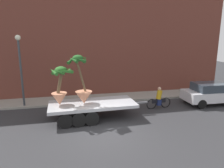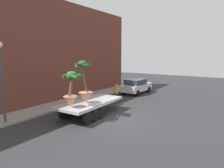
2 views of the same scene
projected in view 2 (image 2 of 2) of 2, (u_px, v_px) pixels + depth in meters
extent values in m
plane|color=#2D2D30|center=(121.00, 119.00, 13.16)|extent=(60.00, 60.00, 0.00)
cube|color=gray|center=(58.00, 105.00, 16.48)|extent=(24.00, 2.20, 0.15)
cube|color=brown|center=(42.00, 51.00, 16.75)|extent=(24.00, 1.20, 8.97)
cube|color=#B7BABF|center=(91.00, 103.00, 13.99)|extent=(5.19, 2.40, 0.18)
cylinder|color=black|center=(63.00, 113.00, 13.22)|extent=(0.81, 0.25, 0.80)
cylinder|color=black|center=(88.00, 118.00, 12.14)|extent=(0.81, 0.25, 0.80)
cylinder|color=black|center=(71.00, 110.00, 13.82)|extent=(0.81, 0.25, 0.80)
cylinder|color=black|center=(95.00, 115.00, 12.75)|extent=(0.81, 0.25, 0.80)
cylinder|color=black|center=(78.00, 108.00, 14.42)|extent=(0.81, 0.25, 0.80)
cylinder|color=black|center=(101.00, 112.00, 13.35)|extent=(0.81, 0.25, 0.80)
cube|color=slate|center=(113.00, 97.00, 16.59)|extent=(1.00, 0.13, 0.10)
cone|color=tan|center=(71.00, 102.00, 12.37)|extent=(0.89, 0.89, 0.70)
cylinder|color=brown|center=(71.00, 85.00, 12.30)|extent=(0.46, 0.18, 1.33)
ellipsoid|color=#2D6B28|center=(72.00, 75.00, 12.27)|extent=(0.68, 0.68, 0.42)
cone|color=#2D6B28|center=(77.00, 75.00, 12.62)|extent=(0.28, 0.94, 0.34)
cone|color=#2D6B28|center=(70.00, 75.00, 12.62)|extent=(0.78, 0.57, 0.48)
cone|color=#2D6B28|center=(67.00, 75.00, 12.47)|extent=(0.81, 0.23, 0.38)
cone|color=#2D6B28|center=(67.00, 76.00, 12.06)|extent=(0.41, 0.76, 0.38)
cone|color=#2D6B28|center=(69.00, 76.00, 11.84)|extent=(0.57, 0.90, 0.38)
cone|color=#2D6B28|center=(74.00, 76.00, 11.99)|extent=(0.75, 0.46, 0.35)
cone|color=#2D6B28|center=(79.00, 75.00, 12.23)|extent=(0.95, 0.64, 0.34)
cone|color=tan|center=(86.00, 98.00, 13.51)|extent=(0.99, 0.99, 0.73)
cylinder|color=brown|center=(84.00, 78.00, 13.20)|extent=(0.57, 0.12, 1.92)
ellipsoid|color=#235B23|center=(82.00, 63.00, 12.94)|extent=(0.62, 0.62, 0.39)
cone|color=#235B23|center=(86.00, 65.00, 13.29)|extent=(0.23, 0.80, 0.50)
cone|color=#235B23|center=(81.00, 64.00, 13.27)|extent=(0.77, 0.53, 0.37)
cone|color=#235B23|center=(76.00, 65.00, 12.83)|extent=(0.67, 0.77, 0.53)
cone|color=#235B23|center=(82.00, 65.00, 12.61)|extent=(0.59, 0.69, 0.37)
cone|color=#235B23|center=(87.00, 65.00, 12.84)|extent=(0.74, 0.38, 0.40)
torus|color=black|center=(119.00, 96.00, 18.89)|extent=(0.74, 0.12, 0.74)
torus|color=black|center=(113.00, 98.00, 17.93)|extent=(0.74, 0.12, 0.74)
cube|color=black|center=(116.00, 95.00, 18.38)|extent=(1.04, 0.14, 0.28)
cylinder|color=gold|center=(116.00, 90.00, 18.32)|extent=(0.47, 0.37, 0.65)
sphere|color=tan|center=(116.00, 86.00, 18.26)|extent=(0.24, 0.24, 0.24)
cube|color=navy|center=(116.00, 96.00, 18.40)|extent=(0.30, 0.26, 0.44)
cube|color=silver|center=(136.00, 87.00, 21.88)|extent=(4.15, 1.98, 0.70)
cube|color=#2D3842|center=(136.00, 82.00, 21.62)|extent=(2.31, 1.73, 0.56)
cylinder|color=black|center=(135.00, 88.00, 23.49)|extent=(0.65, 0.22, 0.64)
cylinder|color=black|center=(149.00, 89.00, 22.50)|extent=(0.65, 0.22, 0.64)
cylinder|color=black|center=(123.00, 91.00, 21.36)|extent=(0.65, 0.22, 0.64)
cylinder|color=black|center=(137.00, 93.00, 20.36)|extent=(0.65, 0.22, 0.64)
cylinder|color=#383D42|center=(3.00, 86.00, 11.73)|extent=(0.14, 0.14, 4.50)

